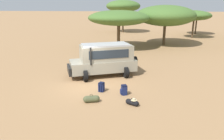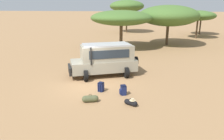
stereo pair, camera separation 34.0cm
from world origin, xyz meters
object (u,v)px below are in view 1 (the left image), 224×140
Objects in this scene: duffel_bag_soft_canvas at (91,99)px; acacia_tree_far_right at (197,16)px; backpack_cluster_center at (101,87)px; safari_vehicle at (104,59)px; acacia_tree_centre_back at (165,16)px; acacia_tree_right_mid at (194,15)px; acacia_tree_far_left at (123,6)px; duffel_bag_low_black_case at (132,102)px; backpack_beside_front_wheel at (124,90)px; acacia_tree_left_mid at (119,18)px.

acacia_tree_far_right is (12.87, 30.76, 3.14)m from duffel_bag_soft_canvas.
acacia_tree_far_right is at bearing 66.66° from backpack_cluster_center.
safari_vehicle is 3.41m from backpack_cluster_center.
backpack_cluster_center is 0.08× the size of acacia_tree_centre_back.
acacia_tree_right_mid is 5.21m from acacia_tree_far_right.
safari_vehicle is 27.26m from acacia_tree_far_left.
duffel_bag_low_black_case is 0.81× the size of duffel_bag_soft_canvas.
backpack_beside_front_wheel is 1.48m from backpack_cluster_center.
safari_vehicle is at bearing -112.81° from acacia_tree_centre_back.
backpack_beside_front_wheel is at bearing -111.12° from acacia_tree_right_mid.
safari_vehicle is 0.78× the size of acacia_tree_far_left.
duffel_bag_low_black_case is at bearing -65.30° from safari_vehicle.
acacia_tree_centre_back is at bearing -120.56° from acacia_tree_far_right.
acacia_tree_far_right is at bearing 59.44° from acacia_tree_centre_back.
backpack_beside_front_wheel is 31.04m from acacia_tree_far_left.
duffel_bag_low_black_case is at bearing -82.12° from acacia_tree_left_mid.
acacia_tree_far_right is (12.88, 25.89, 2.03)m from safari_vehicle.
acacia_tree_centre_back is 8.57m from acacia_tree_right_mid.
acacia_tree_far_left is (-0.50, 27.01, 3.65)m from safari_vehicle.
acacia_tree_far_left is 0.94× the size of acacia_tree_left_mid.
safari_vehicle is at bearing 115.82° from backpack_beside_front_wheel.
acacia_tree_centre_back is at bearing 72.62° from duffel_bag_soft_canvas.
acacia_tree_centre_back reaches higher than safari_vehicle.
safari_vehicle is 5.00m from duffel_bag_soft_canvas.
backpack_beside_front_wheel is at bearing -64.18° from safari_vehicle.
safari_vehicle is at bearing -88.93° from acacia_tree_far_left.
acacia_tree_far_right is at bearing -4.78° from acacia_tree_far_left.
duffel_bag_soft_canvas is at bearing -107.38° from acacia_tree_centre_back.
safari_vehicle is 5.89× the size of duffel_bag_soft_canvas.
backpack_beside_front_wheel is 2.16m from duffel_bag_soft_canvas.
acacia_tree_right_mid is at bearing 66.51° from duffel_bag_soft_canvas.
duffel_bag_soft_canvas is at bearing -89.09° from acacia_tree_far_left.
acacia_tree_right_mid is 0.93× the size of acacia_tree_far_right.
safari_vehicle is 15.60m from acacia_tree_centre_back.
acacia_tree_centre_back reaches higher than acacia_tree_left_mid.
acacia_tree_centre_back is (5.97, 14.18, 2.56)m from safari_vehicle.
safari_vehicle reaches higher than backpack_beside_front_wheel.
acacia_tree_far_left is 1.40× the size of acacia_tree_right_mid.
acacia_tree_left_mid is at bearing 89.49° from safari_vehicle.
duffel_bag_soft_canvas is 0.12× the size of acacia_tree_centre_back.
acacia_tree_right_mid is at bearing 42.12° from acacia_tree_left_mid.
backpack_cluster_center is 0.81× the size of duffel_bag_low_black_case.
acacia_tree_centre_back reaches higher than duffel_bag_soft_canvas.
acacia_tree_far_left reaches higher than backpack_beside_front_wheel.
duffel_bag_soft_canvas is at bearing -89.98° from safari_vehicle.
acacia_tree_right_mid reaches higher than backpack_cluster_center.
acacia_tree_centre_back is at bearing 72.01° from backpack_cluster_center.
acacia_tree_far_right is (12.78, 15.00, -0.38)m from acacia_tree_left_mid.
acacia_tree_far_right is at bearing 71.48° from acacia_tree_right_mid.
acacia_tree_far_left is at bearing 91.53° from backpack_cluster_center.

